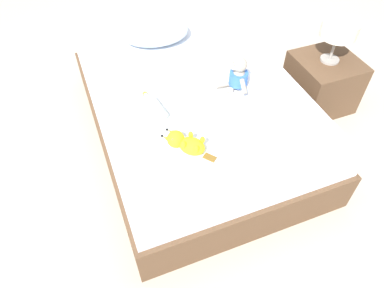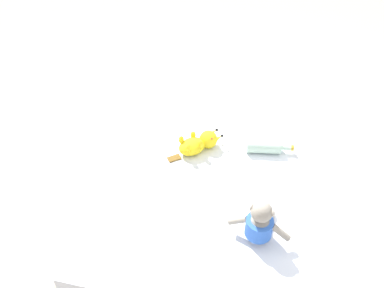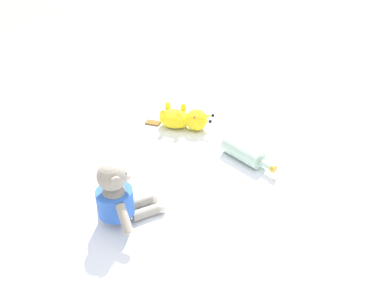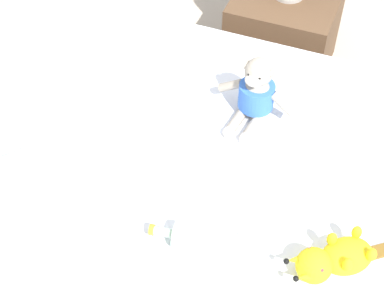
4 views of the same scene
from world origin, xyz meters
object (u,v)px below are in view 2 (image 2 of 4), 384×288
object	(u,v)px
bed	(283,229)
plush_yellow_creature	(199,143)
plush_monkey	(260,223)
glass_bottle	(265,147)

from	to	relation	value
bed	plush_yellow_creature	distance (m)	0.64
bed	plush_monkey	distance (m)	0.44
bed	plush_yellow_creature	bearing A→B (deg)	-116.26
plush_monkey	glass_bottle	size ratio (longest dim) A/B	1.11
plush_monkey	glass_bottle	xyz separation A→B (m)	(-0.57, -0.03, -0.06)
bed	glass_bottle	bearing A→B (deg)	-153.25
plush_yellow_creature	bed	bearing A→B (deg)	63.74
plush_monkey	glass_bottle	distance (m)	0.57
bed	plush_yellow_creature	world-z (taller)	plush_yellow_creature
plush_monkey	plush_yellow_creature	distance (m)	0.64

